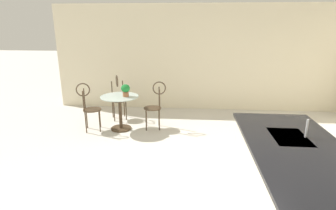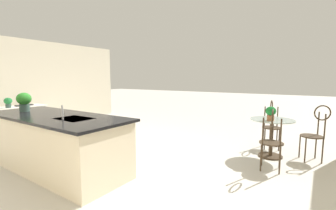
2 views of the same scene
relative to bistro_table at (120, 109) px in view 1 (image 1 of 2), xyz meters
name	(u,v)px [view 1 (image 1 of 2)]	position (x,y,z in m)	size (l,w,h in m)	color
wall_left_window	(204,58)	(-1.69, 1.81, 0.90)	(0.12, 7.80, 2.70)	beige
kitchen_island	(302,199)	(2.87, 2.66, 0.02)	(2.80, 1.06, 0.92)	beige
bistro_table	(120,109)	(0.00, 0.00, 0.00)	(0.80, 0.80, 0.74)	#3D2D1E
chair_near_window	(89,105)	(0.12, -0.63, 0.13)	(0.48, 0.52, 1.04)	#3D2D1E
chair_by_island	(118,95)	(-0.70, -0.22, 0.13)	(0.52, 0.50, 1.04)	#3D2D1E
chair_toward_desk	(155,103)	(-0.12, 0.74, 0.13)	(0.43, 0.51, 1.04)	#3D2D1E
sink_faucet	(307,128)	(2.32, 2.84, 0.58)	(0.02, 0.02, 0.22)	#B2B5BA
potted_plant_on_table	(126,90)	(0.01, 0.14, 0.44)	(0.18, 0.18, 0.26)	#9E603D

